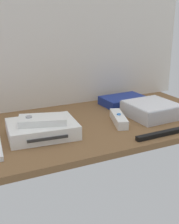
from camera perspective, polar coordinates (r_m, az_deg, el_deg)
ground_plane at (r=103.90cm, az=0.00°, el=-2.62°), size 100.00×48.00×2.00cm
back_wall at (r=119.64cm, az=-5.32°, el=16.31°), size 110.00×1.20×64.00cm
game_console at (r=93.44cm, az=-9.14°, el=-3.24°), size 22.42×17.99×4.40cm
mini_computer at (r=111.56cm, az=11.94°, el=0.46°), size 17.69×17.69×5.30cm
network_router at (r=124.55cm, az=6.59°, el=2.19°), size 18.61×13.07×3.40cm
remote_wand at (r=103.47cm, az=5.66°, el=-1.32°), size 8.18×15.17×3.40cm
remote_classic_pad at (r=91.75cm, az=-9.13°, el=-1.51°), size 16.08×11.77×2.40cm
sensor_bar at (r=96.83cm, az=14.97°, el=-3.82°), size 24.03×2.23×1.40cm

